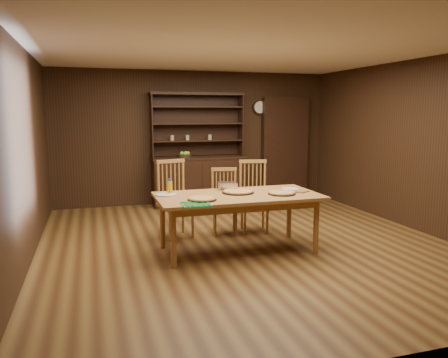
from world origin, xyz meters
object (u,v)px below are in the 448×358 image
object	(u,v)px
china_hutch	(199,174)
chair_left	(174,196)
dining_table	(238,200)
chair_right	(254,193)
juice_bottle	(170,187)
chair_center	(224,199)

from	to	relation	value
china_hutch	chair_left	bearing A→B (deg)	-112.74
dining_table	chair_right	world-z (taller)	chair_right
chair_left	chair_right	xyz separation A→B (m)	(1.22, -0.03, -0.02)
juice_bottle	dining_table	bearing A→B (deg)	-18.47
dining_table	chair_right	xyz separation A→B (m)	(0.56, 0.90, -0.11)
chair_center	dining_table	bearing A→B (deg)	-83.76
chair_left	chair_right	size ratio (longest dim) A/B	1.04
china_hutch	juice_bottle	world-z (taller)	china_hutch
chair_left	chair_right	world-z (taller)	chair_left
chair_center	chair_right	bearing A→B (deg)	14.03
dining_table	chair_left	size ratio (longest dim) A/B	1.87
china_hutch	chair_center	size ratio (longest dim) A/B	2.23
chair_right	china_hutch	bearing A→B (deg)	110.26
chair_left	chair_center	world-z (taller)	chair_left
chair_center	chair_right	size ratio (longest dim) A/B	0.91
china_hutch	chair_left	size ratio (longest dim) A/B	1.95
juice_bottle	chair_center	bearing A→B (deg)	33.29
china_hutch	dining_table	bearing A→B (deg)	-94.03
chair_left	chair_center	distance (m)	0.76
chair_left	chair_center	bearing A→B (deg)	-17.30
chair_center	juice_bottle	world-z (taller)	chair_center
juice_bottle	chair_right	bearing A→B (deg)	24.06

